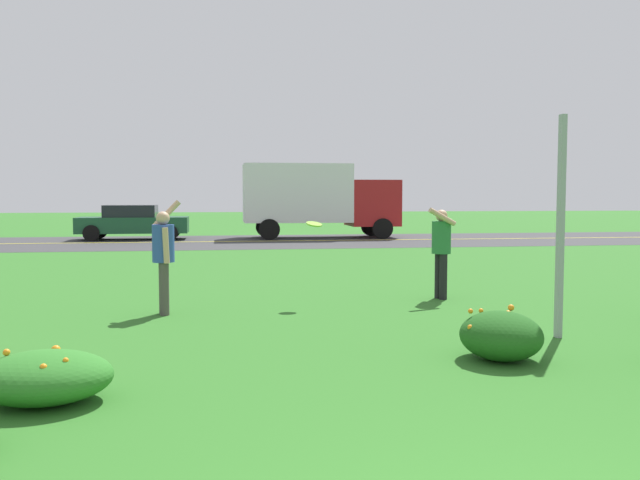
# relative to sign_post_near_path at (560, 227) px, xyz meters

# --- Properties ---
(ground_plane) EXTENTS (120.00, 120.00, 0.00)m
(ground_plane) POSITION_rel_sign_post_near_path_xyz_m (-2.72, 6.60, -1.44)
(ground_plane) COLOR #2D6B23
(highway_strip) EXTENTS (120.00, 8.27, 0.01)m
(highway_strip) POSITION_rel_sign_post_near_path_xyz_m (-2.72, 18.83, -1.44)
(highway_strip) COLOR #38383A
(highway_strip) RESTS_ON ground
(highway_center_stripe) EXTENTS (120.00, 0.16, 0.00)m
(highway_center_stripe) POSITION_rel_sign_post_near_path_xyz_m (-2.72, 18.83, -1.44)
(highway_center_stripe) COLOR yellow
(highway_center_stripe) RESTS_ON ground
(daylily_clump_mid_center) EXTENTS (0.91, 1.00, 0.61)m
(daylily_clump_mid_center) POSITION_rel_sign_post_near_path_xyz_m (-1.23, -1.01, -1.17)
(daylily_clump_mid_center) COLOR #1E5619
(daylily_clump_mid_center) RESTS_ON ground
(daylily_clump_near_camera) EXTENTS (1.20, 0.97, 0.49)m
(daylily_clump_near_camera) POSITION_rel_sign_post_near_path_xyz_m (-5.92, -1.87, -1.21)
(daylily_clump_near_camera) COLOR #2D7526
(daylily_clump_near_camera) RESTS_ON ground
(sign_post_near_path) EXTENTS (0.07, 0.10, 2.89)m
(sign_post_near_path) POSITION_rel_sign_post_near_path_xyz_m (0.00, 0.00, 0.00)
(sign_post_near_path) COLOR #93969B
(sign_post_near_path) RESTS_ON ground
(person_thrower_blue_shirt) EXTENTS (0.46, 0.54, 1.78)m
(person_thrower_blue_shirt) POSITION_rel_sign_post_near_path_xyz_m (-5.22, 2.50, -0.48)
(person_thrower_blue_shirt) COLOR #2D4C9E
(person_thrower_blue_shirt) RESTS_ON ground
(person_catcher_green_shirt) EXTENTS (0.53, 0.55, 1.64)m
(person_catcher_green_shirt) POSITION_rel_sign_post_near_path_xyz_m (-0.45, 3.35, -0.49)
(person_catcher_green_shirt) COLOR #287038
(person_catcher_green_shirt) RESTS_ON ground
(frisbee_lime) EXTENTS (0.28, 0.27, 0.12)m
(frisbee_lime) POSITION_rel_sign_post_near_path_xyz_m (-2.78, 3.10, -0.08)
(frisbee_lime) COLOR #8CD133
(car_dark_green_center_left) EXTENTS (4.50, 2.00, 1.45)m
(car_dark_green_center_left) POSITION_rel_sign_post_near_path_xyz_m (-7.97, 20.69, -0.71)
(car_dark_green_center_left) COLOR #194C2D
(car_dark_green_center_left) RESTS_ON ground
(box_truck_red) EXTENTS (6.70, 2.46, 3.20)m
(box_truck_red) POSITION_rel_sign_post_near_path_xyz_m (-0.13, 20.69, 0.36)
(box_truck_red) COLOR maroon
(box_truck_red) RESTS_ON ground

